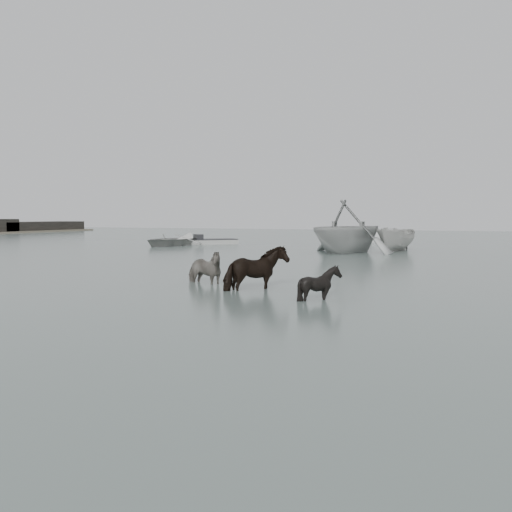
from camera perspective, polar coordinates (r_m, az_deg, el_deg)
name	(u,v)px	position (r m, az deg, el deg)	size (l,w,h in m)	color
ground	(277,303)	(14.19, 2.15, -4.69)	(140.00, 140.00, 0.00)	#51605B
pony_pinto	(204,262)	(18.08, -5.27, -0.61)	(0.74, 1.63, 1.37)	black
pony_dark	(257,263)	(16.44, 0.09, -0.68)	(1.58, 1.35, 1.59)	black
pony_black	(320,278)	(14.67, 6.39, -2.20)	(0.91, 1.02, 1.13)	black
rowboat_lead	(170,239)	(40.89, -8.62, 1.71)	(3.38, 4.73, 0.98)	#A4A4A0
rowboat_trail	(348,225)	(33.17, 9.20, 3.05)	(5.20, 6.02, 3.17)	#AAACA9
boat_small	(397,238)	(35.10, 13.88, 1.74)	(1.54, 4.10, 1.58)	#B8B8B3
skiff_outer	(208,239)	(42.74, -4.86, 1.69)	(5.98, 1.60, 0.75)	#A7A7A3
skiff_mid	(376,237)	(48.29, 11.89, 1.90)	(5.37, 1.60, 0.75)	#B0B3B0
skiff_far	(368,235)	(52.64, 11.13, 2.08)	(6.88, 1.60, 0.75)	#ABADAA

